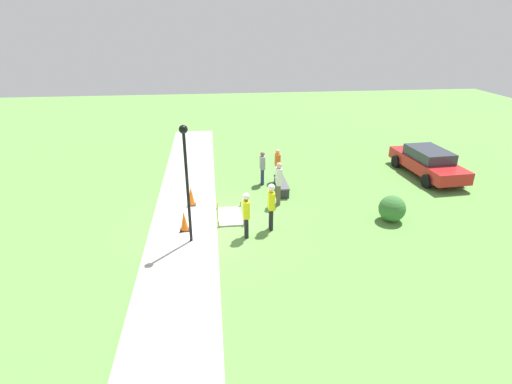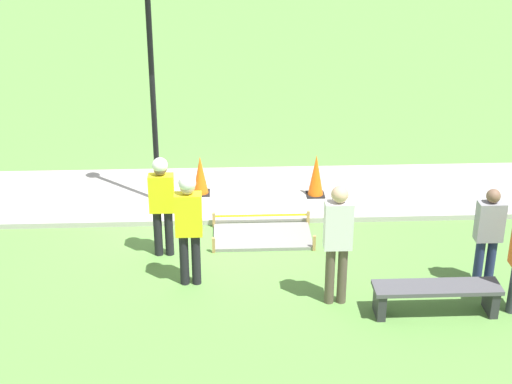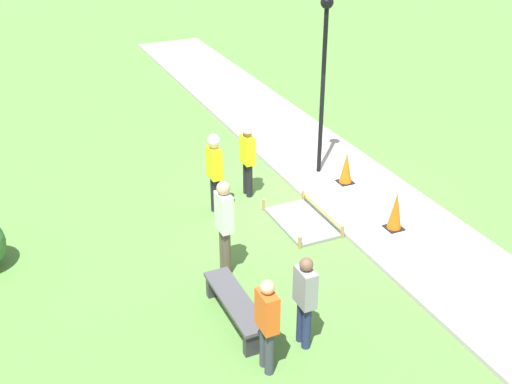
{
  "view_description": "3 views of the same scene",
  "coord_description": "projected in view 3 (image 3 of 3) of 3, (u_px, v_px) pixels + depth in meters",
  "views": [
    {
      "loc": [
        13.26,
        -0.05,
        7.12
      ],
      "look_at": [
        -1.02,
        1.59,
        0.94
      ],
      "focal_mm": 28.0,
      "sensor_mm": 36.0,
      "label": 1
    },
    {
      "loc": [
        -0.19,
        12.44,
        6.16
      ],
      "look_at": [
        -0.69,
        1.13,
        1.13
      ],
      "focal_mm": 55.0,
      "sensor_mm": 36.0,
      "label": 2
    },
    {
      "loc": [
        -10.89,
        6.11,
        6.81
      ],
      "look_at": [
        -0.37,
        1.37,
        0.7
      ],
      "focal_mm": 45.0,
      "sensor_mm": 36.0,
      "label": 3
    }
  ],
  "objects": [
    {
      "name": "traffic_cone_near_patch",
      "position": [
        396.0,
        211.0,
        12.77
      ],
      "size": [
        0.34,
        0.34,
        0.81
      ],
      "color": "black",
      "rests_on": "sidewalk"
    },
    {
      "name": "worker_supervisor",
      "position": [
        214.0,
        167.0,
        13.23
      ],
      "size": [
        0.4,
        0.26,
        1.81
      ],
      "color": "black",
      "rests_on": "ground_plane"
    },
    {
      "name": "lamppost_near",
      "position": [
        324.0,
        62.0,
        14.06
      ],
      "size": [
        0.28,
        0.28,
        4.08
      ],
      "color": "black",
      "rests_on": "sidewalk"
    },
    {
      "name": "sidewalk",
      "position": [
        353.0,
        188.0,
        14.61
      ],
      "size": [
        28.0,
        2.46,
        0.1
      ],
      "color": "#ADAAA3",
      "rests_on": "ground_plane"
    },
    {
      "name": "traffic_cone_far_patch",
      "position": [
        346.0,
        168.0,
        14.59
      ],
      "size": [
        0.34,
        0.34,
        0.75
      ],
      "color": "black",
      "rests_on": "sidewalk"
    },
    {
      "name": "worker_assistant",
      "position": [
        248.0,
        154.0,
        13.99
      ],
      "size": [
        0.4,
        0.25,
        1.7
      ],
      "color": "black",
      "rests_on": "ground_plane"
    },
    {
      "name": "ground_plane",
      "position": [
        305.0,
        201.0,
        14.18
      ],
      "size": [
        60.0,
        60.0,
        0.0
      ],
      "primitive_type": "plane",
      "color": "#5B8E42"
    },
    {
      "name": "bystander_in_gray_shirt",
      "position": [
        224.0,
        222.0,
        11.29
      ],
      "size": [
        0.4,
        0.24,
        1.86
      ],
      "color": "brown",
      "rests_on": "ground_plane"
    },
    {
      "name": "park_bench",
      "position": [
        236.0,
        305.0,
        10.38
      ],
      "size": [
        1.81,
        0.44,
        0.46
      ],
      "color": "#2D2D33",
      "rests_on": "ground_plane"
    },
    {
      "name": "bystander_in_white_shirt",
      "position": [
        305.0,
        297.0,
        9.65
      ],
      "size": [
        0.4,
        0.22,
        1.6
      ],
      "color": "navy",
      "rests_on": "ground_plane"
    },
    {
      "name": "wet_concrete_patch",
      "position": [
        301.0,
        222.0,
        13.3
      ],
      "size": [
        1.71,
        1.0,
        0.27
      ],
      "color": "gray",
      "rests_on": "ground_plane"
    },
    {
      "name": "bystander_in_orange_shirt",
      "position": [
        267.0,
        321.0,
        9.15
      ],
      "size": [
        0.4,
        0.22,
        1.6
      ],
      "color": "#383D47",
      "rests_on": "ground_plane"
    }
  ]
}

